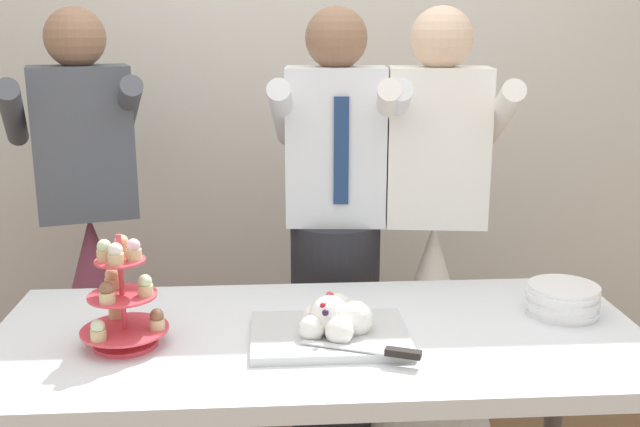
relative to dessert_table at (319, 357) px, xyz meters
name	(u,v)px	position (x,y,z in m)	size (l,w,h in m)	color
rear_wall	(298,59)	(0.00, 1.39, 0.75)	(5.20, 0.10, 2.90)	beige
dessert_table	(319,357)	(0.00, 0.00, 0.00)	(1.80, 0.80, 0.78)	silver
cupcake_stand	(123,301)	(-0.52, -0.05, 0.20)	(0.23, 0.23, 0.31)	#D83F4C
main_cake_tray	(333,325)	(0.03, -0.05, 0.11)	(0.43, 0.35, 0.13)	silver
plate_stack	(563,300)	(0.72, 0.09, 0.12)	(0.21, 0.21, 0.09)	white
person_groom	(335,268)	(0.10, 0.64, 0.05)	(0.49, 0.52, 1.66)	#232328
person_bride	(431,312)	(0.45, 0.60, -0.12)	(0.56, 0.56, 1.66)	white
person_guest	(96,303)	(-0.79, 0.77, -0.12)	(0.60, 0.59, 1.66)	brown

